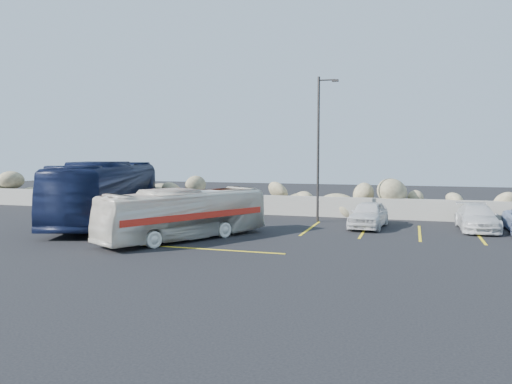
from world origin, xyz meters
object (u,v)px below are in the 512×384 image
(lamppost, at_px, (319,145))
(car_a, at_px, (368,214))
(vintage_bus, at_px, (185,214))
(tour_coach, at_px, (107,192))
(car_c, at_px, (477,218))

(lamppost, relative_size, car_a, 1.98)
(vintage_bus, distance_m, tour_coach, 7.39)
(lamppost, xyz_separation_m, car_c, (8.05, -0.68, -3.67))
(car_a, relative_size, car_c, 0.93)
(car_a, bearing_deg, tour_coach, -164.59)
(vintage_bus, xyz_separation_m, car_c, (12.65, 6.79, -0.50))
(lamppost, bearing_deg, vintage_bus, -121.62)
(lamppost, relative_size, vintage_bus, 0.99)
(tour_coach, bearing_deg, lamppost, 2.14)
(lamppost, bearing_deg, car_c, -4.84)
(car_c, bearing_deg, lamppost, 172.95)
(tour_coach, height_order, car_c, tour_coach)
(tour_coach, xyz_separation_m, car_a, (13.86, 2.46, -1.00))
(lamppost, distance_m, car_a, 4.80)
(car_a, bearing_deg, car_c, 13.16)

